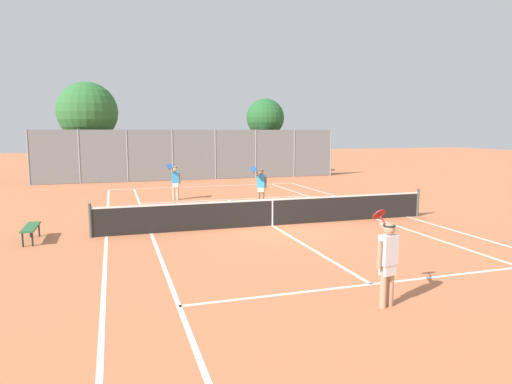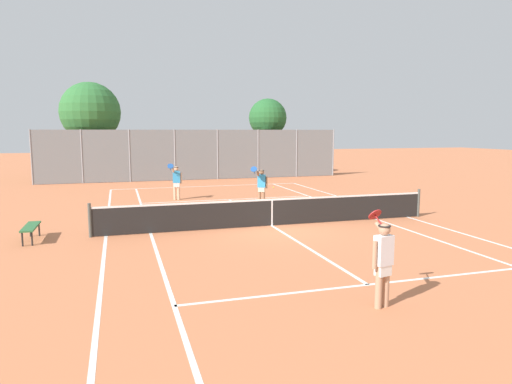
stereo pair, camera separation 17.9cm
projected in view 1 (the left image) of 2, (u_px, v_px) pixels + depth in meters
ground_plane at (272, 226)px, 15.87m from camera, size 120.00×120.00×0.00m
court_line_markings at (272, 226)px, 15.87m from camera, size 11.10×23.90×0.01m
tennis_net at (272, 211)px, 15.81m from camera, size 12.00×0.10×1.07m
player_near_side at (387, 259)px, 8.47m from camera, size 0.55×0.83×1.77m
player_far_left at (175, 181)px, 21.67m from camera, size 0.73×0.72×1.77m
player_far_right at (261, 185)px, 19.98m from camera, size 0.87×0.67×1.77m
loose_tennis_ball_0 at (272, 187)px, 26.43m from camera, size 0.07×0.07×0.07m
courtside_bench at (31, 228)px, 13.57m from camera, size 0.36×1.50×0.47m
back_fence at (194, 155)px, 30.44m from camera, size 20.23×0.08×3.37m
tree_behind_left at (88, 113)px, 30.21m from camera, size 3.94×3.94×6.48m
tree_behind_right at (265, 119)px, 33.49m from camera, size 2.79×2.79×5.63m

